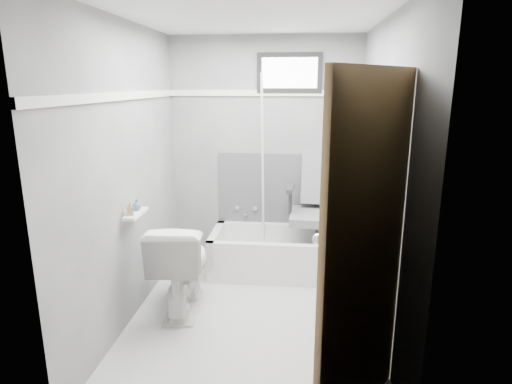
# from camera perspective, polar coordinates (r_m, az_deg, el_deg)

# --- Properties ---
(floor) EXTENTS (2.60, 2.60, 0.00)m
(floor) POSITION_cam_1_polar(r_m,az_deg,el_deg) (3.77, -0.54, -16.26)
(floor) COLOR silver
(floor) RESTS_ON ground
(ceiling) EXTENTS (2.60, 2.60, 0.00)m
(ceiling) POSITION_cam_1_polar(r_m,az_deg,el_deg) (3.28, -0.65, 22.79)
(ceiling) COLOR silver
(ceiling) RESTS_ON floor
(wall_back) EXTENTS (2.00, 0.02, 2.40)m
(wall_back) POSITION_cam_1_polar(r_m,az_deg,el_deg) (4.60, 1.16, 5.31)
(wall_back) COLOR slate
(wall_back) RESTS_ON floor
(wall_front) EXTENTS (2.00, 0.02, 2.40)m
(wall_front) POSITION_cam_1_polar(r_m,az_deg,el_deg) (2.08, -4.47, -5.73)
(wall_front) COLOR slate
(wall_front) RESTS_ON floor
(wall_left) EXTENTS (0.02, 2.60, 2.40)m
(wall_left) POSITION_cam_1_polar(r_m,az_deg,el_deg) (3.57, -16.77, 2.13)
(wall_left) COLOR slate
(wall_left) RESTS_ON floor
(wall_right) EXTENTS (0.02, 2.60, 2.40)m
(wall_right) POSITION_cam_1_polar(r_m,az_deg,el_deg) (3.37, 16.58, 1.44)
(wall_right) COLOR slate
(wall_right) RESTS_ON floor
(bathtub) EXTENTS (1.50, 0.70, 0.42)m
(bathtub) POSITION_cam_1_polar(r_m,az_deg,el_deg) (4.49, 3.68, -8.06)
(bathtub) COLOR white
(bathtub) RESTS_ON floor
(office_chair) EXTENTS (0.69, 0.69, 1.13)m
(office_chair) POSITION_cam_1_polar(r_m,az_deg,el_deg) (4.36, 8.32, -2.24)
(office_chair) COLOR slate
(office_chair) RESTS_ON bathtub
(toilet) EXTENTS (0.52, 0.85, 0.80)m
(toilet) POSITION_cam_1_polar(r_m,az_deg,el_deg) (3.78, -9.93, -9.61)
(toilet) COLOR white
(toilet) RESTS_ON floor
(door) EXTENTS (0.78, 0.78, 2.00)m
(door) POSITION_cam_1_polar(r_m,az_deg,el_deg) (2.24, 21.77, -10.83)
(door) COLOR brown
(door) RESTS_ON floor
(window) EXTENTS (0.66, 0.04, 0.40)m
(window) POSITION_cam_1_polar(r_m,az_deg,el_deg) (4.52, 4.49, 15.55)
(window) COLOR black
(window) RESTS_ON wall_back
(backerboard) EXTENTS (1.50, 0.02, 0.78)m
(backerboard) POSITION_cam_1_polar(r_m,az_deg,el_deg) (4.65, 4.20, 0.36)
(backerboard) COLOR #4C4C4F
(backerboard) RESTS_ON wall_back
(trim_back) EXTENTS (2.00, 0.02, 0.06)m
(trim_back) POSITION_cam_1_polar(r_m,az_deg,el_deg) (4.53, 1.19, 13.06)
(trim_back) COLOR white
(trim_back) RESTS_ON wall_back
(trim_left) EXTENTS (0.02, 2.60, 0.06)m
(trim_left) POSITION_cam_1_polar(r_m,az_deg,el_deg) (3.50, -17.30, 12.11)
(trim_left) COLOR white
(trim_left) RESTS_ON wall_left
(pole) EXTENTS (0.02, 0.37, 1.92)m
(pole) POSITION_cam_1_polar(r_m,az_deg,el_deg) (4.39, 0.91, 2.89)
(pole) COLOR white
(pole) RESTS_ON bathtub
(shelf) EXTENTS (0.10, 0.32, 0.02)m
(shelf) POSITION_cam_1_polar(r_m,az_deg,el_deg) (3.56, -15.75, -2.81)
(shelf) COLOR white
(shelf) RESTS_ON wall_left
(soap_bottle_a) EXTENTS (0.06, 0.06, 0.11)m
(soap_bottle_a) POSITION_cam_1_polar(r_m,az_deg,el_deg) (3.48, -16.44, -2.15)
(soap_bottle_a) COLOR olive
(soap_bottle_a) RESTS_ON shelf
(soap_bottle_b) EXTENTS (0.10, 0.10, 0.09)m
(soap_bottle_b) POSITION_cam_1_polar(r_m,az_deg,el_deg) (3.60, -15.62, -1.63)
(soap_bottle_b) COLOR #486284
(soap_bottle_b) RESTS_ON shelf
(faucet) EXTENTS (0.26, 0.10, 0.16)m
(faucet) POSITION_cam_1_polar(r_m,az_deg,el_deg) (4.73, -1.32, -2.51)
(faucet) COLOR silver
(faucet) RESTS_ON wall_back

